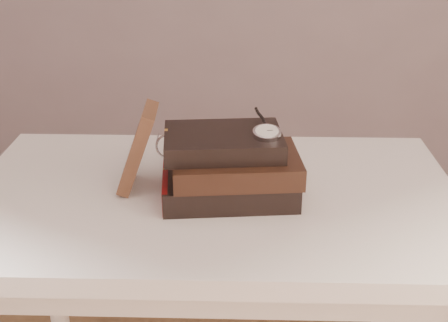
{
  "coord_description": "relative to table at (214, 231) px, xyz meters",
  "views": [
    {
      "loc": [
        0.05,
        -0.71,
        1.31
      ],
      "look_at": [
        0.02,
        0.34,
        0.82
      ],
      "focal_mm": 47.3,
      "sensor_mm": 36.0,
      "label": 1
    }
  ],
  "objects": [
    {
      "name": "pocket_watch",
      "position": [
        0.1,
        -0.02,
        0.23
      ],
      "size": [
        0.06,
        0.16,
        0.02
      ],
      "color": "silver",
      "rests_on": "book_stack"
    },
    {
      "name": "book_stack",
      "position": [
        0.03,
        -0.01,
        0.15
      ],
      "size": [
        0.28,
        0.21,
        0.13
      ],
      "color": "black",
      "rests_on": "table"
    },
    {
      "name": "table",
      "position": [
        0.0,
        0.0,
        0.0
      ],
      "size": [
        1.0,
        0.6,
        0.75
      ],
      "color": "white",
      "rests_on": "ground"
    },
    {
      "name": "journal",
      "position": [
        -0.15,
        0.02,
        0.18
      ],
      "size": [
        0.09,
        0.11,
        0.17
      ],
      "primitive_type": "cube",
      "rotation": [
        0.0,
        0.36,
        0.05
      ],
      "color": "#412519",
      "rests_on": "table"
    },
    {
      "name": "eyeglasses",
      "position": [
        -0.07,
        0.07,
        0.17
      ],
      "size": [
        0.12,
        0.14,
        0.05
      ],
      "color": "silver",
      "rests_on": "book_stack"
    }
  ]
}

